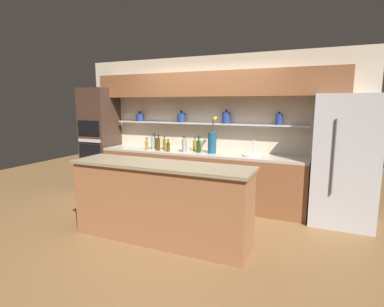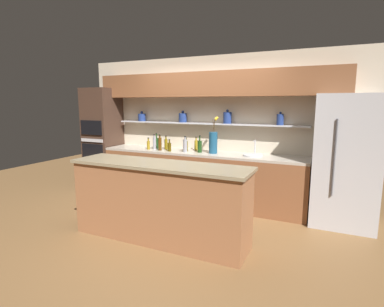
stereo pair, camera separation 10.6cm
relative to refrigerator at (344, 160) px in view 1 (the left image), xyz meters
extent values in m
plane|color=brown|center=(-2.17, -1.20, -0.95)|extent=(12.00, 12.00, 0.00)
cube|color=beige|center=(-2.17, 0.40, 0.35)|extent=(5.20, 0.10, 2.60)
cube|color=#B7B7BC|center=(-2.30, 0.26, 0.46)|extent=(3.59, 0.18, 0.02)
cylinder|color=navy|center=(-3.64, 0.25, 0.54)|extent=(0.15, 0.15, 0.14)
sphere|color=navy|center=(-3.64, 0.25, 0.64)|extent=(0.05, 0.05, 0.05)
cylinder|color=navy|center=(-2.73, 0.25, 0.55)|extent=(0.15, 0.15, 0.17)
sphere|color=navy|center=(-2.73, 0.25, 0.66)|extent=(0.05, 0.05, 0.05)
cylinder|color=navy|center=(-1.87, 0.25, 0.57)|extent=(0.14, 0.14, 0.20)
sphere|color=navy|center=(-1.87, 0.25, 0.69)|extent=(0.05, 0.05, 0.05)
cylinder|color=navy|center=(-0.98, 0.25, 0.56)|extent=(0.11, 0.11, 0.18)
sphere|color=navy|center=(-0.98, 0.25, 0.67)|extent=(0.04, 0.04, 0.04)
cube|color=brown|center=(-2.17, 0.18, 1.14)|extent=(4.42, 0.34, 0.42)
cube|color=brown|center=(-2.30, 0.04, -0.51)|extent=(3.69, 0.62, 0.88)
cube|color=#ADA393|center=(-2.30, 0.04, -0.05)|extent=(3.69, 0.62, 0.04)
cube|color=#99603D|center=(-2.17, -1.56, -0.46)|extent=(2.32, 0.55, 0.98)
cube|color=gray|center=(-2.17, -1.56, 0.05)|extent=(2.38, 0.61, 0.04)
cube|color=#B7B7BC|center=(0.00, 0.00, 0.00)|extent=(0.86, 0.70, 1.90)
cylinder|color=#4C4C51|center=(-0.15, -0.37, 0.09)|extent=(0.02, 0.02, 1.04)
cube|color=#3D281E|center=(-4.47, 0.04, 0.08)|extent=(0.61, 0.62, 2.07)
cube|color=black|center=(-4.47, -0.28, -0.17)|extent=(0.51, 0.02, 0.40)
cube|color=black|center=(-4.47, -0.28, 0.35)|extent=(0.51, 0.02, 0.28)
cube|color=#B7B7BC|center=(-4.47, -0.28, 0.10)|extent=(0.53, 0.02, 0.06)
cylinder|color=navy|center=(-2.03, 0.01, 0.15)|extent=(0.14, 0.14, 0.36)
cylinder|color=#4C3319|center=(-2.03, 0.01, 0.45)|extent=(0.01, 0.07, 0.22)
sphere|color=yellow|center=(-1.99, 0.00, 0.56)|extent=(0.04, 0.04, 0.04)
cylinder|color=#4C3319|center=(-2.03, 0.01, 0.44)|extent=(0.04, 0.03, 0.21)
sphere|color=yellow|center=(-2.01, 0.05, 0.55)|extent=(0.04, 0.04, 0.04)
cylinder|color=#4C3319|center=(-2.02, 0.02, 0.45)|extent=(0.04, 0.05, 0.24)
sphere|color=yellow|center=(-1.98, 0.04, 0.57)|extent=(0.05, 0.05, 0.05)
cylinder|color=#B7B7BC|center=(-1.35, 0.04, -0.02)|extent=(0.32, 0.32, 0.02)
cylinder|color=#B7B7BC|center=(-1.35, 0.16, 0.10)|extent=(0.02, 0.02, 0.22)
cylinder|color=#B7B7BC|center=(-1.35, 0.10, 0.21)|extent=(0.02, 0.12, 0.02)
cylinder|color=#47380A|center=(-2.81, -0.12, 0.05)|extent=(0.06, 0.06, 0.15)
cylinder|color=#47380A|center=(-2.81, -0.12, 0.15)|extent=(0.03, 0.03, 0.05)
cylinder|color=black|center=(-2.81, -0.12, 0.18)|extent=(0.03, 0.03, 0.01)
cylinder|color=gray|center=(-3.19, -0.02, 0.08)|extent=(0.06, 0.06, 0.22)
cylinder|color=gray|center=(-3.19, -0.02, 0.21)|extent=(0.03, 0.03, 0.04)
cylinder|color=black|center=(-3.19, -0.02, 0.24)|extent=(0.03, 0.03, 0.01)
cylinder|color=#9E4C0A|center=(-3.06, 0.17, 0.04)|extent=(0.05, 0.05, 0.13)
cylinder|color=#9E4C0A|center=(-3.06, 0.17, 0.12)|extent=(0.03, 0.03, 0.04)
cylinder|color=black|center=(-3.06, 0.17, 0.14)|extent=(0.03, 0.03, 0.01)
cylinder|color=olive|center=(-3.28, -0.08, 0.05)|extent=(0.06, 0.06, 0.16)
cylinder|color=olive|center=(-3.28, -0.08, 0.15)|extent=(0.03, 0.03, 0.05)
cylinder|color=black|center=(-3.28, -0.08, 0.18)|extent=(0.03, 0.03, 0.01)
cylinder|color=olive|center=(-2.43, 0.18, 0.06)|extent=(0.07, 0.07, 0.18)
cylinder|color=olive|center=(-2.43, 0.18, 0.18)|extent=(0.03, 0.03, 0.05)
cylinder|color=black|center=(-2.43, 0.18, 0.21)|extent=(0.03, 0.03, 0.01)
cylinder|color=brown|center=(-2.56, 0.05, 0.06)|extent=(0.06, 0.06, 0.18)
cylinder|color=brown|center=(-2.56, 0.05, 0.17)|extent=(0.03, 0.03, 0.05)
cylinder|color=black|center=(-2.56, 0.05, 0.21)|extent=(0.03, 0.03, 0.01)
cylinder|color=#193814|center=(-3.23, 0.12, 0.07)|extent=(0.08, 0.08, 0.20)
cylinder|color=#193814|center=(-3.23, 0.12, 0.21)|extent=(0.02, 0.02, 0.08)
cylinder|color=black|center=(-3.23, 0.12, 0.25)|extent=(0.03, 0.03, 0.01)
cylinder|color=gray|center=(-2.52, -0.08, 0.08)|extent=(0.07, 0.07, 0.22)
cylinder|color=gray|center=(-2.52, -0.08, 0.22)|extent=(0.03, 0.03, 0.04)
cylinder|color=black|center=(-2.52, -0.08, 0.25)|extent=(0.03, 0.03, 0.01)
cylinder|color=#4C2D0C|center=(-3.03, -0.09, 0.09)|extent=(0.06, 0.06, 0.23)
cylinder|color=#4C2D0C|center=(-3.03, -0.09, 0.22)|extent=(0.03, 0.03, 0.04)
cylinder|color=black|center=(-3.03, -0.09, 0.25)|extent=(0.03, 0.03, 0.01)
cylinder|color=#193814|center=(-2.28, 0.00, 0.07)|extent=(0.08, 0.08, 0.20)
cylinder|color=#193814|center=(-2.28, 0.00, 0.22)|extent=(0.02, 0.02, 0.08)
cylinder|color=black|center=(-2.28, 0.00, 0.26)|extent=(0.03, 0.03, 0.01)
cylinder|color=brown|center=(-2.98, 0.05, 0.07)|extent=(0.06, 0.06, 0.19)
cylinder|color=brown|center=(-2.98, 0.05, 0.19)|extent=(0.03, 0.03, 0.05)
cylinder|color=black|center=(-2.98, 0.05, 0.22)|extent=(0.03, 0.03, 0.01)
camera|label=1|loc=(-0.32, -4.78, 0.81)|focal=28.00mm
camera|label=2|loc=(-0.23, -4.74, 0.81)|focal=28.00mm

